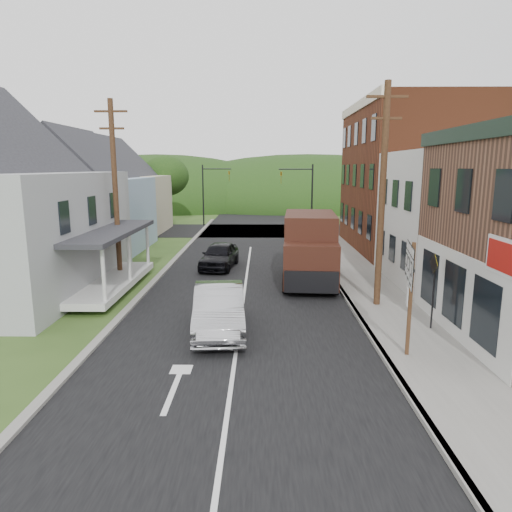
{
  "coord_description": "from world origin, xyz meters",
  "views": [
    {
      "loc": [
        0.8,
        -14.82,
        5.73
      ],
      "look_at": [
        0.58,
        3.35,
        2.2
      ],
      "focal_mm": 32.0,
      "sensor_mm": 36.0,
      "label": 1
    }
  ],
  "objects_px": {
    "delivery_van": "(310,248)",
    "warning_sign": "(434,281)",
    "silver_sedan": "(219,309)",
    "route_sign_cluster": "(410,283)",
    "dark_sedan": "(219,256)"
  },
  "relations": [
    {
      "from": "delivery_van",
      "to": "warning_sign",
      "type": "distance_m",
      "value": 7.93
    },
    {
      "from": "silver_sedan",
      "to": "delivery_van",
      "type": "xyz_separation_m",
      "value": [
        3.92,
        7.08,
        0.94
      ]
    },
    {
      "from": "warning_sign",
      "to": "delivery_van",
      "type": "bearing_deg",
      "value": 117.74
    },
    {
      "from": "silver_sedan",
      "to": "route_sign_cluster",
      "type": "distance_m",
      "value": 6.52
    },
    {
      "from": "dark_sedan",
      "to": "warning_sign",
      "type": "relative_size",
      "value": 1.6
    },
    {
      "from": "silver_sedan",
      "to": "dark_sedan",
      "type": "xyz_separation_m",
      "value": [
        -0.93,
        10.36,
        -0.07
      ]
    },
    {
      "from": "silver_sedan",
      "to": "dark_sedan",
      "type": "relative_size",
      "value": 1.13
    },
    {
      "from": "route_sign_cluster",
      "to": "warning_sign",
      "type": "xyz_separation_m",
      "value": [
        1.59,
        2.31,
        -0.51
      ]
    },
    {
      "from": "delivery_van",
      "to": "warning_sign",
      "type": "xyz_separation_m",
      "value": [
        3.55,
        -7.09,
        0.13
      ]
    },
    {
      "from": "dark_sedan",
      "to": "route_sign_cluster",
      "type": "relative_size",
      "value": 1.26
    },
    {
      "from": "silver_sedan",
      "to": "warning_sign",
      "type": "xyz_separation_m",
      "value": [
        7.47,
        -0.01,
        1.07
      ]
    },
    {
      "from": "delivery_van",
      "to": "route_sign_cluster",
      "type": "distance_m",
      "value": 9.62
    },
    {
      "from": "dark_sedan",
      "to": "route_sign_cluster",
      "type": "bearing_deg",
      "value": -54.28
    },
    {
      "from": "warning_sign",
      "to": "silver_sedan",
      "type": "bearing_deg",
      "value": -178.93
    },
    {
      "from": "delivery_van",
      "to": "warning_sign",
      "type": "relative_size",
      "value": 2.35
    }
  ]
}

